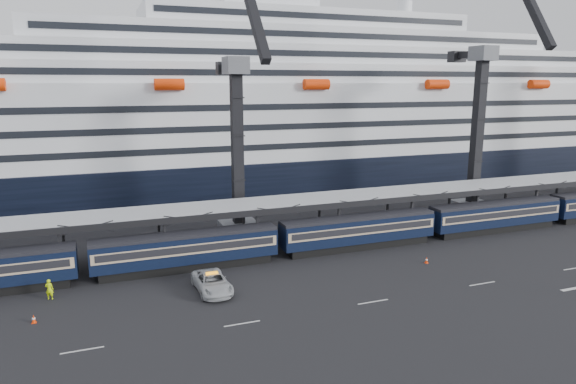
% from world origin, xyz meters
% --- Properties ---
extents(ground, '(260.00, 260.00, 0.00)m').
position_xyz_m(ground, '(0.00, 0.00, 0.00)').
color(ground, black).
rests_on(ground, ground).
extents(lane_markings, '(111.00, 4.27, 0.02)m').
position_xyz_m(lane_markings, '(8.15, -5.23, 0.01)').
color(lane_markings, beige).
rests_on(lane_markings, ground).
extents(train, '(133.05, 3.00, 4.05)m').
position_xyz_m(train, '(-4.65, 10.00, 2.20)').
color(train, black).
rests_on(train, ground).
extents(canopy, '(130.00, 6.25, 5.53)m').
position_xyz_m(canopy, '(0.00, 14.00, 5.25)').
color(canopy, '#9DA0A5').
rests_on(canopy, ground).
extents(cruise_ship, '(214.09, 28.84, 34.00)m').
position_xyz_m(cruise_ship, '(-1.08, 45.99, 12.34)').
color(cruise_ship, black).
rests_on(cruise_ship, ground).
extents(crane_dark_near, '(4.50, 17.75, 35.08)m').
position_xyz_m(crane_dark_near, '(-20.00, 18.59, 11.93)').
color(crane_dark_near, '#4B4D53').
rests_on(crane_dark_near, ground).
extents(crane_dark_mid, '(4.50, 18.24, 39.64)m').
position_xyz_m(crane_dark_mid, '(15.00, 17.59, 13.36)').
color(crane_dark_mid, '#4B4D53').
rests_on(crane_dark_mid, ground).
extents(pickup_truck, '(3.09, 6.29, 1.72)m').
position_xyz_m(pickup_truck, '(-26.83, 3.33, 0.86)').
color(pickup_truck, '#ABAEB2').
rests_on(pickup_truck, ground).
extents(worker, '(0.79, 0.62, 1.90)m').
position_xyz_m(worker, '(-40.84, 6.66, 0.95)').
color(worker, '#CBF20C').
rests_on(worker, ground).
extents(traffic_cone_b, '(0.36, 0.36, 0.72)m').
position_xyz_m(traffic_cone_b, '(-41.72, 2.04, 0.36)').
color(traffic_cone_b, '#F93707').
rests_on(traffic_cone_b, ground).
extents(traffic_cone_c, '(0.39, 0.39, 0.77)m').
position_xyz_m(traffic_cone_c, '(-25.95, 5.69, 0.38)').
color(traffic_cone_c, '#F93707').
rests_on(traffic_cone_c, ground).
extents(traffic_cone_d, '(0.36, 0.36, 0.71)m').
position_xyz_m(traffic_cone_d, '(-3.57, 2.81, 0.35)').
color(traffic_cone_d, '#F93707').
rests_on(traffic_cone_d, ground).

